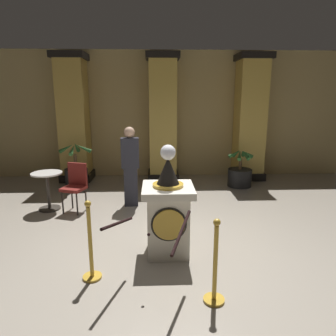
{
  "coord_description": "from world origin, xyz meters",
  "views": [
    {
      "loc": [
        -0.18,
        -4.31,
        2.24
      ],
      "look_at": [
        -0.02,
        -0.22,
        1.27
      ],
      "focal_mm": 32.57,
      "sensor_mm": 36.0,
      "label": 1
    }
  ],
  "objects_px": {
    "stanchion_near": "(91,252)",
    "potted_palm_left": "(77,175)",
    "cafe_table": "(48,186)",
    "cafe_chair_red": "(75,183)",
    "stanchion_far": "(215,274)",
    "bystander_guest": "(130,165)",
    "pedestal_clock": "(168,212)",
    "potted_palm_right": "(240,175)"
  },
  "relations": [
    {
      "from": "stanchion_far",
      "to": "cafe_table",
      "type": "distance_m",
      "value": 4.08
    },
    {
      "from": "stanchion_far",
      "to": "potted_palm_right",
      "type": "bearing_deg",
      "value": 71.6
    },
    {
      "from": "pedestal_clock",
      "to": "cafe_table",
      "type": "height_order",
      "value": "pedestal_clock"
    },
    {
      "from": "stanchion_far",
      "to": "cafe_chair_red",
      "type": "bearing_deg",
      "value": 127.81
    },
    {
      "from": "pedestal_clock",
      "to": "potted_palm_left",
      "type": "distance_m",
      "value": 3.98
    },
    {
      "from": "stanchion_far",
      "to": "bystander_guest",
      "type": "bearing_deg",
      "value": 110.41
    },
    {
      "from": "pedestal_clock",
      "to": "cafe_table",
      "type": "bearing_deg",
      "value": 141.78
    },
    {
      "from": "potted_palm_left",
      "to": "pedestal_clock",
      "type": "bearing_deg",
      "value": -57.11
    },
    {
      "from": "pedestal_clock",
      "to": "cafe_chair_red",
      "type": "bearing_deg",
      "value": 135.01
    },
    {
      "from": "stanchion_near",
      "to": "cafe_table",
      "type": "relative_size",
      "value": 1.34
    },
    {
      "from": "pedestal_clock",
      "to": "potted_palm_right",
      "type": "xyz_separation_m",
      "value": [
        1.95,
        3.33,
        -0.33
      ]
    },
    {
      "from": "bystander_guest",
      "to": "cafe_table",
      "type": "xyz_separation_m",
      "value": [
        -1.64,
        -0.18,
        -0.38
      ]
    },
    {
      "from": "potted_palm_right",
      "to": "potted_palm_left",
      "type": "bearing_deg",
      "value": 179.98
    },
    {
      "from": "cafe_table",
      "to": "pedestal_clock",
      "type": "bearing_deg",
      "value": -38.22
    },
    {
      "from": "stanchion_far",
      "to": "bystander_guest",
      "type": "relative_size",
      "value": 0.6
    },
    {
      "from": "stanchion_far",
      "to": "potted_palm_left",
      "type": "relative_size",
      "value": 0.84
    },
    {
      "from": "cafe_table",
      "to": "potted_palm_right",
      "type": "bearing_deg",
      "value": 19.18
    },
    {
      "from": "potted_palm_right",
      "to": "stanchion_far",
      "type": "bearing_deg",
      "value": -108.4
    },
    {
      "from": "potted_palm_left",
      "to": "cafe_chair_red",
      "type": "distance_m",
      "value": 1.64
    },
    {
      "from": "pedestal_clock",
      "to": "stanchion_far",
      "type": "bearing_deg",
      "value": -67.1
    },
    {
      "from": "stanchion_near",
      "to": "bystander_guest",
      "type": "xyz_separation_m",
      "value": [
        0.29,
        2.64,
        0.51
      ]
    },
    {
      "from": "potted_palm_right",
      "to": "cafe_table",
      "type": "height_order",
      "value": "potted_palm_right"
    },
    {
      "from": "potted_palm_right",
      "to": "cafe_table",
      "type": "relative_size",
      "value": 1.28
    },
    {
      "from": "potted_palm_right",
      "to": "cafe_chair_red",
      "type": "distance_m",
      "value": 4.05
    },
    {
      "from": "stanchion_far",
      "to": "cafe_table",
      "type": "height_order",
      "value": "stanchion_far"
    },
    {
      "from": "potted_palm_left",
      "to": "potted_palm_right",
      "type": "distance_m",
      "value": 4.11
    },
    {
      "from": "pedestal_clock",
      "to": "stanchion_far",
      "type": "relative_size",
      "value": 1.62
    },
    {
      "from": "cafe_chair_red",
      "to": "pedestal_clock",
      "type": "bearing_deg",
      "value": -44.99
    },
    {
      "from": "cafe_table",
      "to": "stanchion_far",
      "type": "bearing_deg",
      "value": -46.49
    },
    {
      "from": "bystander_guest",
      "to": "cafe_table",
      "type": "height_order",
      "value": "bystander_guest"
    },
    {
      "from": "cafe_chair_red",
      "to": "potted_palm_left",
      "type": "bearing_deg",
      "value": 104.03
    },
    {
      "from": "potted_palm_right",
      "to": "bystander_guest",
      "type": "xyz_separation_m",
      "value": [
        -2.65,
        -1.31,
        0.58
      ]
    },
    {
      "from": "stanchion_near",
      "to": "bystander_guest",
      "type": "bearing_deg",
      "value": 83.83
    },
    {
      "from": "stanchion_far",
      "to": "stanchion_near",
      "type": "bearing_deg",
      "value": 161.0
    },
    {
      "from": "potted_palm_right",
      "to": "cafe_chair_red",
      "type": "relative_size",
      "value": 1.03
    },
    {
      "from": "stanchion_near",
      "to": "cafe_chair_red",
      "type": "relative_size",
      "value": 1.07
    },
    {
      "from": "stanchion_near",
      "to": "potted_palm_left",
      "type": "xyz_separation_m",
      "value": [
        -1.17,
        3.95,
        -0.04
      ]
    },
    {
      "from": "potted_palm_left",
      "to": "stanchion_far",
      "type": "bearing_deg",
      "value": -59.45
    },
    {
      "from": "potted_palm_right",
      "to": "cafe_chair_red",
      "type": "bearing_deg",
      "value": -157.09
    },
    {
      "from": "potted_palm_right",
      "to": "cafe_chair_red",
      "type": "height_order",
      "value": "potted_palm_right"
    },
    {
      "from": "potted_palm_left",
      "to": "cafe_table",
      "type": "height_order",
      "value": "potted_palm_left"
    },
    {
      "from": "pedestal_clock",
      "to": "potted_palm_left",
      "type": "bearing_deg",
      "value": 122.89
    }
  ]
}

